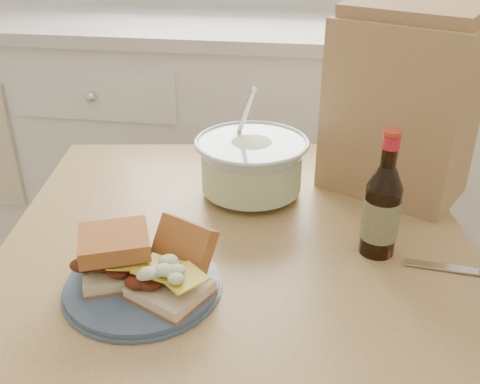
# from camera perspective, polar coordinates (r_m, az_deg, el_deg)

# --- Properties ---
(cabinet_run) EXTENTS (2.50, 0.64, 0.94)m
(cabinet_run) POSITION_cam_1_polar(r_m,az_deg,el_deg) (2.04, 1.97, 4.64)
(cabinet_run) COLOR silver
(cabinet_run) RESTS_ON ground
(dining_table) EXTENTS (1.01, 1.01, 0.73)m
(dining_table) POSITION_cam_1_polar(r_m,az_deg,el_deg) (1.09, -0.23, -9.05)
(dining_table) COLOR tan
(dining_table) RESTS_ON ground
(plate) EXTENTS (0.25, 0.25, 0.02)m
(plate) POSITION_cam_1_polar(r_m,az_deg,el_deg) (0.89, -10.33, -9.72)
(plate) COLOR #405267
(plate) RESTS_ON dining_table
(sandwich_left) EXTENTS (0.14, 0.13, 0.08)m
(sandwich_left) POSITION_cam_1_polar(r_m,az_deg,el_deg) (0.89, -13.11, -6.55)
(sandwich_left) COLOR beige
(sandwich_left) RESTS_ON plate
(sandwich_right) EXTENTS (0.14, 0.19, 0.09)m
(sandwich_right) POSITION_cam_1_polar(r_m,az_deg,el_deg) (0.85, -7.04, -8.26)
(sandwich_right) COLOR beige
(sandwich_right) RESTS_ON plate
(coleslaw_bowl) EXTENTS (0.24, 0.24, 0.24)m
(coleslaw_bowl) POSITION_cam_1_polar(r_m,az_deg,el_deg) (1.14, 1.23, 2.60)
(coleslaw_bowl) COLOR silver
(coleslaw_bowl) RESTS_ON dining_table
(beer_bottle) EXTENTS (0.07, 0.07, 0.23)m
(beer_bottle) POSITION_cam_1_polar(r_m,az_deg,el_deg) (0.96, 14.88, -1.77)
(beer_bottle) COLOR black
(beer_bottle) RESTS_ON dining_table
(paper_bag) EXTENTS (0.33, 0.29, 0.36)m
(paper_bag) POSITION_cam_1_polar(r_m,az_deg,el_deg) (1.16, 16.72, 8.40)
(paper_bag) COLOR #A68450
(paper_bag) RESTS_ON dining_table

